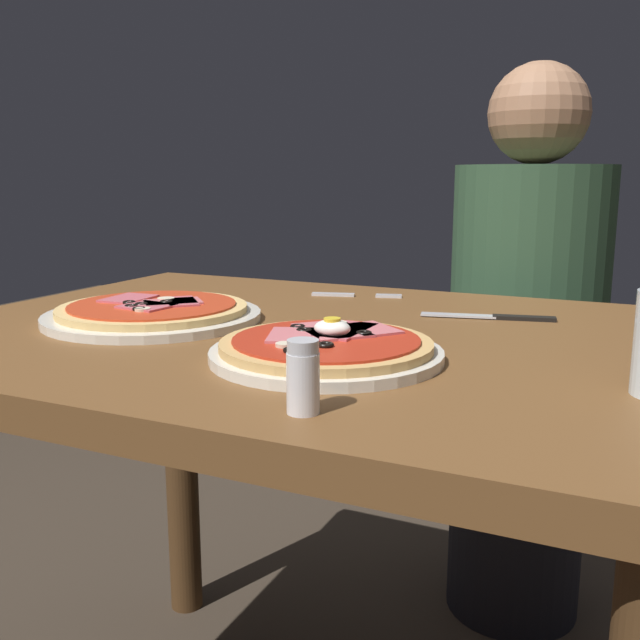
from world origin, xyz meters
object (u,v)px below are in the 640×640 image
fork (349,295)px  salt_shaker (303,377)px  diner_person (524,366)px  pizza_across_left (153,313)px  dining_table (302,419)px  knife (497,317)px  pizza_foreground (326,348)px

fork → salt_shaker: (0.20, -0.60, 0.03)m
diner_person → pizza_across_left: bearing=58.5°
salt_shaker → diner_person: 1.00m
fork → diner_person: bearing=56.6°
dining_table → pizza_across_left: (-0.22, -0.04, 0.14)m
knife → fork: bearing=161.3°
dining_table → salt_shaker: salt_shaker is taller
pizza_across_left → pizza_foreground: bearing=-16.7°
diner_person → salt_shaker: bearing=87.5°
dining_table → knife: 0.32m
pizza_foreground → dining_table: bearing=126.1°
knife → salt_shaker: size_ratio=2.90×
dining_table → salt_shaker: bearing=-63.3°
pizza_across_left → salt_shaker: (0.38, -0.28, 0.02)m
pizza_foreground → pizza_across_left: (-0.32, 0.10, -0.00)m
pizza_foreground → salt_shaker: 0.19m
knife → diner_person: diner_person is taller
pizza_across_left → fork: size_ratio=2.02×
pizza_foreground → diner_person: (0.10, 0.79, -0.20)m
dining_table → pizza_across_left: 0.27m
dining_table → salt_shaker: size_ratio=15.60×
dining_table → fork: (-0.04, 0.27, 0.13)m
pizza_across_left → dining_table: bearing=10.9°
knife → diner_person: size_ratio=0.16×
diner_person → knife: bearing=93.4°
pizza_foreground → fork: pizza_foreground is taller
dining_table → knife: (0.23, 0.18, 0.13)m
pizza_foreground → diner_person: 0.82m
pizza_across_left → diner_person: diner_person is taller
pizza_foreground → knife: bearing=67.8°
pizza_foreground → pizza_across_left: size_ratio=0.86×
fork → knife: 0.29m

